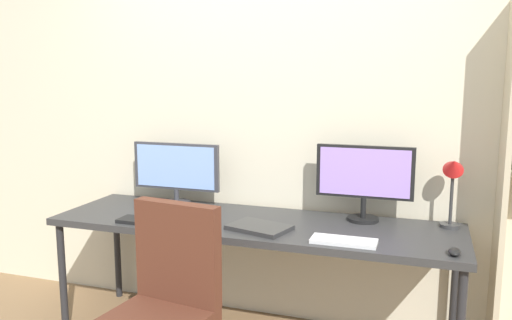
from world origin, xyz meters
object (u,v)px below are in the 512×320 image
(monitor_left, at_px, (176,170))
(desk, at_px, (253,229))
(keyboard_right, at_px, (344,241))
(computer_mouse, at_px, (454,252))
(laptop_closed, at_px, (259,227))
(desk_lamp, at_px, (453,178))
(monitor_right, at_px, (364,177))
(keyboard_left, at_px, (147,221))

(monitor_left, bearing_deg, desk, -19.49)
(keyboard_right, distance_m, computer_mouse, 0.52)
(desk, relative_size, laptop_closed, 7.33)
(desk_lamp, bearing_deg, keyboard_right, -139.41)
(keyboard_right, height_order, computer_mouse, computer_mouse)
(monitor_left, distance_m, monitor_right, 1.20)
(monitor_left, xyz_separation_m, keyboard_left, (0.04, -0.44, -0.22))
(computer_mouse, bearing_deg, laptop_closed, 174.67)
(monitor_left, distance_m, laptop_closed, 0.80)
(monitor_right, bearing_deg, keyboard_right, -95.17)
(monitor_left, bearing_deg, monitor_right, -0.00)
(keyboard_right, xyz_separation_m, laptop_closed, (-0.47, 0.08, 0.00))
(computer_mouse, xyz_separation_m, laptop_closed, (-0.99, 0.09, -0.00))
(desk, distance_m, monitor_right, 0.71)
(computer_mouse, bearing_deg, desk_lamp, 90.87)
(desk, height_order, desk_lamp, desk_lamp)
(monitor_right, bearing_deg, keyboard_left, -159.13)
(keyboard_right, height_order, laptop_closed, laptop_closed)
(monitor_right, height_order, computer_mouse, monitor_right)
(desk_lamp, relative_size, laptop_closed, 1.32)
(desk, xyz_separation_m, keyboard_left, (-0.56, -0.23, 0.06))
(desk, height_order, keyboard_left, keyboard_left)
(desk, height_order, computer_mouse, computer_mouse)
(desk_lamp, relative_size, keyboard_right, 1.29)
(desk_lamp, distance_m, keyboard_left, 1.71)
(desk_lamp, height_order, computer_mouse, desk_lamp)
(monitor_right, bearing_deg, monitor_left, 180.00)
(desk_lamp, distance_m, computer_mouse, 0.52)
(keyboard_right, bearing_deg, desk_lamp, 40.59)
(desk, distance_m, keyboard_right, 0.61)
(monitor_right, xyz_separation_m, keyboard_left, (-1.16, -0.44, -0.25))
(keyboard_right, xyz_separation_m, computer_mouse, (0.52, -0.01, 0.01))
(desk, bearing_deg, keyboard_right, -22.33)
(monitor_left, height_order, computer_mouse, monitor_left)
(monitor_right, relative_size, keyboard_left, 1.62)
(desk, xyz_separation_m, monitor_left, (-0.60, 0.21, 0.28))
(desk, bearing_deg, computer_mouse, -12.56)
(monitor_right, xyz_separation_m, computer_mouse, (0.48, -0.45, -0.24))
(monitor_left, height_order, laptop_closed, monitor_left)
(desk, relative_size, computer_mouse, 24.43)
(keyboard_left, relative_size, laptop_closed, 1.07)
(monitor_left, bearing_deg, keyboard_left, -84.83)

